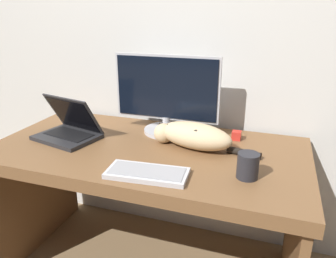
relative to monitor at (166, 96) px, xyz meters
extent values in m
cube|color=silver|center=(-0.02, 0.22, 0.37)|extent=(6.40, 0.06, 2.60)
cube|color=brown|center=(-0.02, -0.23, -0.23)|extent=(1.51, 0.77, 0.06)
cube|color=brown|center=(-0.74, -0.23, -0.59)|extent=(0.04, 0.71, 0.67)
cube|color=brown|center=(0.70, -0.23, -0.59)|extent=(0.04, 0.71, 0.67)
cylinder|color=#B2B2B7|center=(0.00, 0.00, -0.19)|extent=(0.24, 0.24, 0.02)
cylinder|color=#B2B2B7|center=(0.00, 0.00, -0.15)|extent=(0.04, 0.04, 0.07)
cube|color=#B2B2B7|center=(0.00, 0.00, 0.04)|extent=(0.56, 0.02, 0.34)
cube|color=black|center=(0.00, -0.01, 0.04)|extent=(0.54, 0.01, 0.32)
cube|color=#232326|center=(-0.45, -0.26, -0.19)|extent=(0.35, 0.29, 0.02)
cube|color=black|center=(-0.45, -0.25, -0.18)|extent=(0.27, 0.18, 0.00)
cube|color=#232326|center=(-0.44, -0.20, -0.08)|extent=(0.32, 0.19, 0.20)
cube|color=black|center=(-0.44, -0.21, -0.09)|extent=(0.29, 0.16, 0.18)
cube|color=#BCBCC1|center=(0.09, -0.49, -0.19)|extent=(0.34, 0.17, 0.02)
cube|color=#939397|center=(0.09, -0.49, -0.18)|extent=(0.31, 0.14, 0.00)
ellipsoid|color=#D1B284|center=(0.20, -0.16, -0.14)|extent=(0.40, 0.24, 0.12)
ellipsoid|color=black|center=(0.22, -0.16, -0.11)|extent=(0.19, 0.16, 0.05)
sphere|color=#D1B284|center=(0.04, -0.14, -0.15)|extent=(0.10, 0.10, 0.10)
cone|color=black|center=(0.01, -0.14, -0.11)|extent=(0.03, 0.03, 0.03)
cone|color=black|center=(0.06, -0.15, -0.11)|extent=(0.03, 0.03, 0.03)
cylinder|color=black|center=(0.44, -0.18, -0.19)|extent=(0.16, 0.06, 0.03)
cylinder|color=#232328|center=(0.47, -0.38, -0.15)|extent=(0.09, 0.09, 0.10)
cube|color=red|center=(0.38, 0.01, -0.18)|extent=(0.05, 0.05, 0.05)
camera|label=1|loc=(0.54, -1.58, 0.43)|focal=35.00mm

